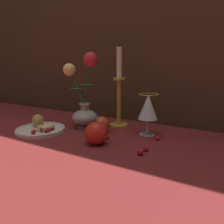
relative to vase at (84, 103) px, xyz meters
The scene contains 11 objects.
ground_plane 0.17m from the vase, 27.82° to the right, with size 2.40×2.40×0.00m, color maroon.
vase is the anchor object (origin of this frame).
plate_with_pastries 0.21m from the vase, 131.97° to the right, with size 0.20×0.20×0.07m.
wine_glass 0.29m from the vase, ahead, with size 0.08×0.08×0.17m.
candlestick 0.16m from the vase, 36.16° to the left, with size 0.08×0.08×0.36m.
apple_beside_vase 0.24m from the vase, 42.62° to the right, with size 0.08×0.08×0.09m.
apple_near_glass 0.13m from the vase, ahead, with size 0.07×0.07×0.08m.
berry_near_plate 0.39m from the vase, 25.69° to the right, with size 0.02×0.02×0.02m, color #AD192D.
berry_front_center 0.22m from the vase, 27.22° to the right, with size 0.01×0.01×0.01m, color #AD192D.
berry_by_glass_stem 0.38m from the vase, 20.07° to the right, with size 0.02×0.02×0.02m, color #AD192D.
berry_under_candlestick 0.36m from the vase, ahead, with size 0.02×0.02×0.02m, color #AD192D.
Camera 1 is at (0.47, -0.70, 0.28)m, focal length 35.00 mm.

